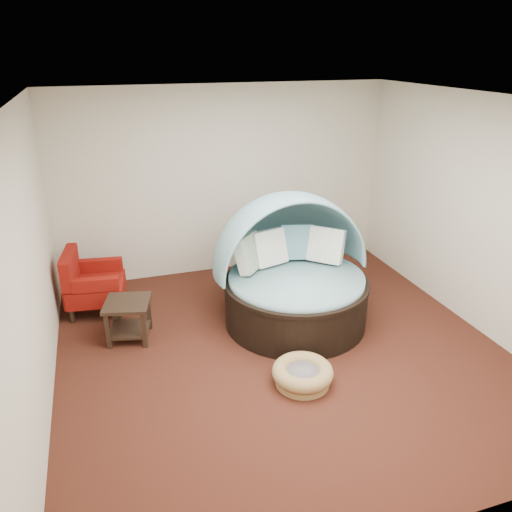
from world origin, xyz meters
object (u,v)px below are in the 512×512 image
object	(u,v)px
red_armchair	(91,283)
side_table	(128,315)
canopy_daybed	(293,264)
pet_basket	(303,374)

from	to	relation	value
red_armchair	side_table	size ratio (longest dim) A/B	1.35
canopy_daybed	red_armchair	world-z (taller)	canopy_daybed
pet_basket	red_armchair	world-z (taller)	red_armchair
canopy_daybed	side_table	world-z (taller)	canopy_daybed
canopy_daybed	pet_basket	xyz separation A→B (m)	(-0.40, -1.31, -0.65)
canopy_daybed	side_table	xyz separation A→B (m)	(-2.04, 0.15, -0.44)
canopy_daybed	side_table	size ratio (longest dim) A/B	3.12
canopy_daybed	side_table	distance (m)	2.09
canopy_daybed	pet_basket	distance (m)	1.52
canopy_daybed	red_armchair	size ratio (longest dim) A/B	2.31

